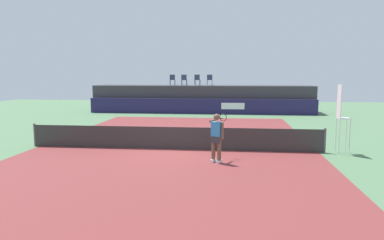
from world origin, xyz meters
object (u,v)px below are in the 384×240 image
(net_post_far, at_px, (325,140))
(tennis_player, at_px, (217,136))
(spectator_chair_far_left, at_px, (172,79))
(spectator_chair_left, at_px, (184,79))
(tennis_ball, at_px, (176,121))
(spectator_chair_right, at_px, (210,79))
(spectator_chair_center, at_px, (197,79))
(net_post_near, at_px, (35,135))
(umpire_chair, at_px, (341,114))

(net_post_far, relative_size, tennis_player, 0.56)
(net_post_far, bearing_deg, spectator_chair_far_left, 119.68)
(spectator_chair_left, bearing_deg, tennis_ball, -87.83)
(spectator_chair_far_left, xyz_separation_m, spectator_chair_left, (1.05, -0.43, 0.00))
(spectator_chair_left, bearing_deg, spectator_chair_right, 7.61)
(spectator_chair_center, height_order, net_post_near, spectator_chair_center)
(spectator_chair_center, bearing_deg, tennis_ball, -97.46)
(spectator_chair_right, relative_size, tennis_ball, 13.06)
(spectator_chair_left, relative_size, spectator_chair_right, 1.00)
(spectator_chair_right, bearing_deg, spectator_chair_left, -172.39)
(umpire_chair, distance_m, net_post_far, 1.23)
(tennis_player, bearing_deg, spectator_chair_left, 101.38)
(spectator_chair_center, relative_size, umpire_chair, 0.32)
(net_post_far, bearing_deg, spectator_chair_center, 113.56)
(spectator_chair_center, relative_size, spectator_chair_right, 1.00)
(spectator_chair_left, bearing_deg, spectator_chair_center, 14.58)
(spectator_chair_far_left, bearing_deg, tennis_ball, -78.95)
(net_post_far, distance_m, tennis_player, 4.78)
(spectator_chair_left, relative_size, spectator_chair_center, 1.00)
(umpire_chair, xyz_separation_m, tennis_player, (-4.87, -2.07, -0.63))
(net_post_near, bearing_deg, spectator_chair_left, 72.59)
(spectator_chair_center, bearing_deg, net_post_far, -66.44)
(spectator_chair_right, xyz_separation_m, umpire_chair, (6.19, -15.23, -1.11))
(spectator_chair_far_left, distance_m, net_post_near, 15.95)
(umpire_chair, xyz_separation_m, net_post_far, (-0.58, 0.01, -1.09))
(spectator_chair_left, height_order, tennis_ball, spectator_chair_left)
(net_post_near, bearing_deg, spectator_chair_center, 69.27)
(spectator_chair_far_left, height_order, spectator_chair_center, same)
(spectator_chair_far_left, xyz_separation_m, tennis_ball, (1.28, -6.57, -2.66))
(net_post_near, bearing_deg, tennis_ball, 60.81)
(spectator_chair_right, bearing_deg, spectator_chair_center, -179.92)
(spectator_chair_far_left, bearing_deg, spectator_chair_center, -4.08)
(spectator_chair_far_left, height_order, net_post_near, spectator_chair_far_left)
(tennis_ball, bearing_deg, spectator_chair_right, 73.77)
(tennis_player, height_order, tennis_ball, tennis_player)
(spectator_chair_far_left, height_order, tennis_player, spectator_chair_far_left)
(spectator_chair_center, relative_size, net_post_far, 0.89)
(spectator_chair_left, height_order, net_post_near, spectator_chair_left)
(spectator_chair_center, distance_m, tennis_ball, 6.99)
(spectator_chair_center, distance_m, umpire_chair, 16.89)
(net_post_near, bearing_deg, net_post_far, 0.00)
(net_post_far, height_order, tennis_ball, net_post_far)
(spectator_chair_far_left, xyz_separation_m, spectator_chair_center, (2.12, -0.15, 0.00))
(spectator_chair_far_left, height_order, net_post_far, spectator_chair_far_left)
(umpire_chair, relative_size, net_post_far, 2.76)
(spectator_chair_right, height_order, tennis_player, spectator_chair_right)
(spectator_chair_left, bearing_deg, umpire_chair, -60.97)
(spectator_chair_far_left, height_order, spectator_chair_right, same)
(spectator_chair_right, xyz_separation_m, tennis_ball, (-1.87, -6.42, -2.66))
(net_post_near, distance_m, tennis_player, 8.39)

